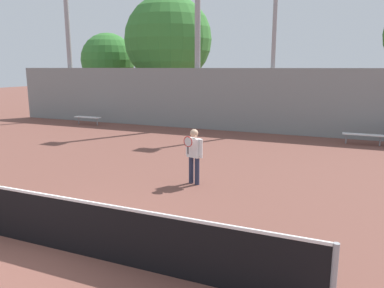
{
  "coord_description": "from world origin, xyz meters",
  "views": [
    {
      "loc": [
        5.29,
        -5.04,
        3.4
      ],
      "look_at": [
        0.58,
        5.99,
        0.94
      ],
      "focal_mm": 35.0,
      "sensor_mm": 36.0,
      "label": 1
    }
  ],
  "objects": [
    {
      "name": "tree_green_broad",
      "position": [
        -7.0,
        19.45,
        5.3
      ],
      "size": [
        6.15,
        6.15,
        8.39
      ],
      "color": "brown",
      "rests_on": "ground_plane"
    },
    {
      "name": "light_pole_far_right",
      "position": [
        -11.82,
        14.74,
        5.07
      ],
      "size": [
        0.9,
        0.6,
        8.98
      ],
      "color": "#939399",
      "rests_on": "ground_plane"
    },
    {
      "name": "ground_plane",
      "position": [
        0.0,
        0.0,
        0.0
      ],
      "size": [
        100.0,
        100.0,
        0.0
      ],
      "primitive_type": "plane",
      "color": "brown"
    },
    {
      "name": "bench_courtside_near",
      "position": [
        5.87,
        13.04,
        0.43
      ],
      "size": [
        1.74,
        0.4,
        0.48
      ],
      "color": "white",
      "rests_on": "ground_plane"
    },
    {
      "name": "tennis_net",
      "position": [
        0.0,
        0.0,
        0.55
      ],
      "size": [
        10.59,
        0.09,
        1.08
      ],
      "color": "#99999E",
      "rests_on": "ground_plane"
    },
    {
      "name": "light_pole_center_back",
      "position": [
        1.38,
        14.78,
        5.94
      ],
      "size": [
        0.9,
        0.6,
        9.7
      ],
      "color": "#939399",
      "rests_on": "ground_plane"
    },
    {
      "name": "tennis_player",
      "position": [
        1.16,
        4.78,
        0.95
      ],
      "size": [
        0.58,
        0.48,
        1.65
      ],
      "rotation": [
        0.0,
        0.0,
        -0.28
      ],
      "color": "#282D47",
      "rests_on": "ground_plane"
    },
    {
      "name": "tree_dark_dense",
      "position": [
        -13.03,
        20.62,
        3.96
      ],
      "size": [
        4.25,
        4.25,
        6.1
      ],
      "color": "brown",
      "rests_on": "ground_plane"
    },
    {
      "name": "bench_courtside_far",
      "position": [
        -9.27,
        13.04,
        0.43
      ],
      "size": [
        1.72,
        0.4,
        0.48
      ],
      "color": "white",
      "rests_on": "ground_plane"
    },
    {
      "name": "back_fence",
      "position": [
        0.0,
        14.29,
        1.68
      ],
      "size": [
        30.42,
        0.06,
        3.36
      ],
      "color": "gray",
      "rests_on": "ground_plane"
    },
    {
      "name": "light_pole_near_left",
      "position": [
        -2.85,
        14.8,
        5.78
      ],
      "size": [
        0.9,
        0.6,
        10.48
      ],
      "color": "#939399",
      "rests_on": "ground_plane"
    }
  ]
}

